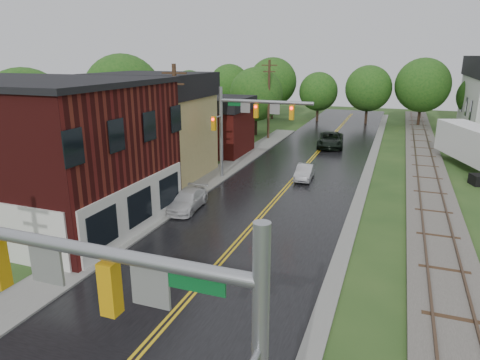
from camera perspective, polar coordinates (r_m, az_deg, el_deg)
The scene contains 19 objects.
main_road at distance 35.77m, azimuth 7.73°, elevation 0.72°, with size 10.00×90.00×0.02m, color black.
curb_right at distance 39.88m, azimuth 16.94°, elevation 1.79°, with size 0.80×70.00×0.12m, color gray.
sidewalk_left at distance 33.12m, azimuth -4.74°, elevation -0.46°, with size 2.40×50.00×0.12m, color gray.
brick_building at distance 27.77m, azimuth -25.90°, elevation 3.46°, with size 14.30×10.30×8.30m.
yellow_house at distance 35.46m, azimuth -11.27°, elevation 5.73°, with size 8.00×7.00×6.40m, color tan.
darkred_building at distance 43.02m, azimuth -3.79°, elevation 6.50°, with size 7.00×6.00×4.40m, color #3F0F0C.
railroad at distance 39.90m, azimuth 23.53°, elevation 1.28°, with size 3.20×80.00×0.30m.
traffic_signal_near at distance 8.28m, azimuth -12.22°, elevation -18.02°, with size 7.34×0.30×7.20m.
traffic_signal_far at distance 32.84m, azimuth 0.91°, elevation 8.34°, with size 7.34×0.43×7.20m.
utility_pole_b at distance 29.71m, azimuth -8.47°, elevation 6.81°, with size 1.80×0.28×9.00m.
utility_pole_c at distance 49.96m, azimuth 3.86°, elevation 10.80°, with size 1.80×0.28×9.00m.
tree_left_a at distance 37.59m, azimuth -26.50°, elevation 7.89°, with size 6.80×6.80×8.67m.
tree_left_b at distance 43.75m, azimuth -15.19°, elevation 10.79°, with size 7.60×7.60×9.69m.
tree_left_c at distance 48.71m, azimuth -5.67°, elevation 10.37°, with size 6.00×6.00×7.65m.
tree_left_e at distance 52.36m, azimuth 2.28°, elevation 11.19°, with size 6.40×6.40×8.16m.
suv_dark at distance 46.79m, azimuth 11.98°, elevation 5.23°, with size 2.61×5.67×1.58m, color black.
sedan_silver at distance 34.32m, azimuth 8.62°, elevation 1.02°, with size 1.23×3.53×1.16m, color #AFAFB4.
pickup_white at distance 27.59m, azimuth -7.03°, elevation -2.74°, with size 1.67×4.10×1.19m, color silver.
semi_trailer at distance 41.11m, azimuth 29.26°, elevation 3.94°, with size 6.08×11.56×3.65m.
Camera 1 is at (7.35, -3.66, 9.61)m, focal length 32.00 mm.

